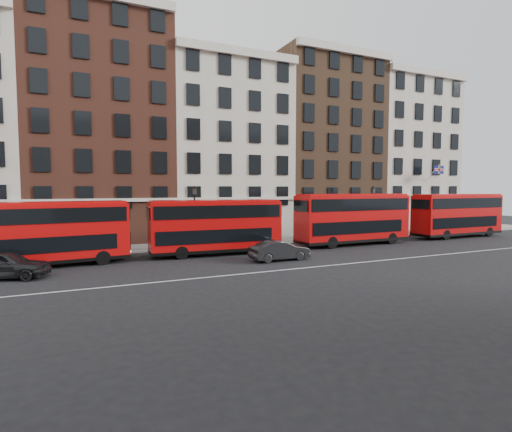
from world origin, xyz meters
name	(u,v)px	position (x,y,z in m)	size (l,w,h in m)	color
ground	(309,261)	(0.00, 0.00, 0.00)	(120.00, 120.00, 0.00)	black
pavement	(250,242)	(0.00, 10.50, 0.07)	(80.00, 5.00, 0.15)	gray
kerb	(261,246)	(0.00, 8.00, 0.08)	(80.00, 0.30, 0.16)	gray
road_centre_line	(325,266)	(0.00, -2.00, 0.01)	(70.00, 0.12, 0.01)	white
building_terrace	(221,143)	(-0.31, 17.88, 10.24)	(64.00, 11.95, 22.00)	#B0A898
bus_a	(46,232)	(-17.07, 5.41, 2.34)	(10.56, 3.50, 4.36)	#BD090A
bus_b	(216,226)	(-5.22, 5.41, 2.32)	(10.43, 3.09, 4.33)	#BD090A
bus_c	(353,218)	(8.11, 5.41, 2.54)	(11.28, 2.83, 4.73)	#BD090A
bus_d	(457,214)	(21.95, 5.41, 2.48)	(11.06, 2.84, 4.63)	#BD090A
car_rear	(4,265)	(-19.08, 2.57, 0.83)	(1.96, 4.88, 1.66)	black
car_front	(280,250)	(-1.78, 1.14, 0.73)	(1.54, 4.42, 1.46)	#242427
lamp_post_left	(195,214)	(-6.03, 8.51, 3.08)	(0.44, 0.44, 5.33)	black
lamp_post_right	(373,209)	(13.63, 9.09, 3.08)	(0.44, 0.44, 5.33)	black
traffic_light	(439,213)	(22.58, 8.23, 2.45)	(0.25, 0.45, 3.27)	black
iron_railings	(242,234)	(0.00, 12.70, 0.65)	(6.60, 0.06, 1.00)	black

